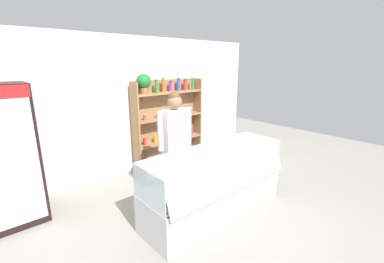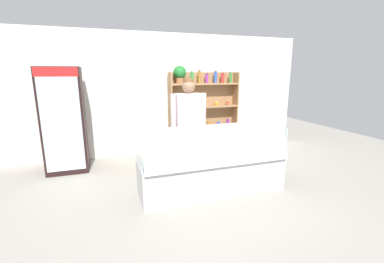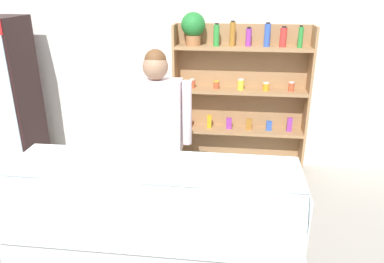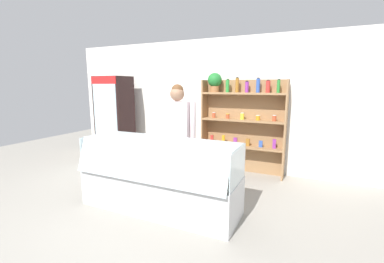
# 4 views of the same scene
# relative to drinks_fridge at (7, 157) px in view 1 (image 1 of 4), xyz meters

# --- Properties ---
(ground_plane) EXTENTS (12.00, 12.00, 0.00)m
(ground_plane) POSITION_rel_drinks_fridge_xyz_m (2.05, -1.62, -0.97)
(ground_plane) COLOR gray
(back_wall) EXTENTS (6.80, 0.10, 2.70)m
(back_wall) POSITION_rel_drinks_fridge_xyz_m (2.05, 0.60, 0.38)
(back_wall) COLOR white
(back_wall) RESTS_ON ground
(drinks_fridge) EXTENTS (0.72, 0.59, 1.95)m
(drinks_fridge) POSITION_rel_drinks_fridge_xyz_m (0.00, 0.00, 0.00)
(drinks_fridge) COLOR black
(drinks_fridge) RESTS_ON ground
(shelving_unit) EXTENTS (1.64, 0.29, 1.99)m
(shelving_unit) POSITION_rel_drinks_fridge_xyz_m (2.84, 0.36, 0.16)
(shelving_unit) COLOR #9E754C
(shelving_unit) RESTS_ON ground
(deli_display_case) EXTENTS (2.25, 0.78, 1.01)m
(deli_display_case) POSITION_rel_drinks_fridge_xyz_m (2.26, -1.68, -0.66)
(deli_display_case) COLOR silver
(deli_display_case) RESTS_ON ground
(shop_clerk) EXTENTS (0.65, 0.25, 1.76)m
(shop_clerk) POSITION_rel_drinks_fridge_xyz_m (2.14, -0.91, 0.08)
(shop_clerk) COLOR #4C4233
(shop_clerk) RESTS_ON ground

